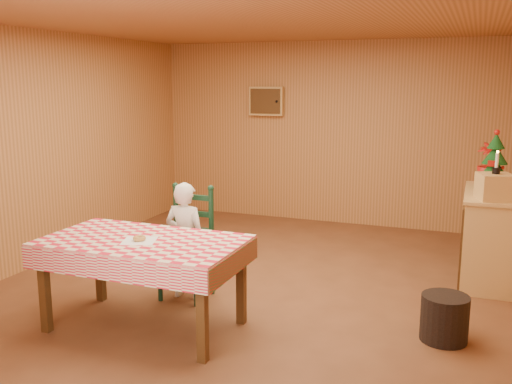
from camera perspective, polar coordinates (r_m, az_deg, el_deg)
ground at (r=5.80m, az=-0.73°, el=-9.61°), size 6.00×6.00×0.00m
cabin_walls at (r=5.92m, az=1.15°, el=8.92°), size 5.10×6.05×2.65m
dining_table at (r=4.80m, az=-11.22°, el=-5.60°), size 1.66×0.96×0.77m
ladder_chair at (r=5.51m, az=-6.76°, el=-5.29°), size 0.44×0.40×1.08m
seated_child at (r=5.44m, az=-7.05°, el=-4.85°), size 0.41×0.27×1.12m
napkin at (r=4.74m, az=-11.58°, el=-4.78°), size 0.33×0.33×0.00m
donut at (r=4.74m, az=-11.59°, el=-4.55°), size 0.14×0.14×0.04m
shelf_unit at (r=6.39m, az=22.23°, el=-4.09°), size 0.54×1.24×0.93m
crate at (r=5.88m, az=22.77°, el=0.48°), size 0.38×0.38×0.25m
christmas_tree at (r=6.50m, az=22.76°, el=2.81°), size 0.34×0.34×0.62m
flower_arrangement at (r=6.80m, az=22.25°, el=2.73°), size 0.32×0.32×0.45m
candle_set at (r=5.85m, az=22.91°, el=2.31°), size 0.07×0.07×0.22m
storage_bin at (r=4.89m, az=18.33°, el=-11.88°), size 0.44×0.44×0.38m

